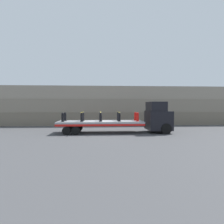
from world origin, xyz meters
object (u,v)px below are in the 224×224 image
at_px(fire_hydrant_black_near_0, 63,117).
at_px(fire_hydrant_black_far_3, 118,116).
at_px(truck_cab, 159,117).
at_px(flatbed_trailer, 97,123).
at_px(fire_hydrant_black_far_1, 83,116).
at_px(fire_hydrant_black_near_1, 82,117).
at_px(fire_hydrant_red_near_4, 138,117).
at_px(fire_hydrant_black_near_3, 119,117).
at_px(fire_hydrant_black_far_2, 101,116).
at_px(fire_hydrant_red_far_4, 135,116).
at_px(fire_hydrant_black_far_0, 65,117).
at_px(fire_hydrant_black_near_2, 101,117).

relative_size(fire_hydrant_black_near_0, fire_hydrant_black_far_3, 1.00).
relative_size(truck_cab, fire_hydrant_black_near_0, 3.53).
bearing_deg(fire_hydrant_black_near_0, flatbed_trailer, 9.82).
bearing_deg(fire_hydrant_black_far_1, fire_hydrant_black_near_1, -90.00).
height_order(fire_hydrant_black_far_1, fire_hydrant_red_near_4, same).
xyz_separation_m(fire_hydrant_black_near_1, fire_hydrant_red_near_4, (5.54, 0.00, 0.00)).
bearing_deg(fire_hydrant_black_far_3, truck_cab, -7.73).
bearing_deg(fire_hydrant_black_far_3, fire_hydrant_black_near_3, -90.00).
xyz_separation_m(fire_hydrant_black_far_2, fire_hydrant_red_far_4, (3.69, 0.00, 0.00)).
relative_size(truck_cab, fire_hydrant_black_near_1, 3.53).
relative_size(flatbed_trailer, fire_hydrant_black_near_3, 9.55).
height_order(flatbed_trailer, fire_hydrant_black_near_0, fire_hydrant_black_near_0).
height_order(truck_cab, fire_hydrant_black_far_0, truck_cab).
bearing_deg(fire_hydrant_black_near_3, flatbed_trailer, 165.96).
distance_m(fire_hydrant_red_near_4, fire_hydrant_red_far_4, 1.13).
relative_size(flatbed_trailer, fire_hydrant_black_near_0, 9.55).
bearing_deg(fire_hydrant_red_near_4, fire_hydrant_black_near_0, 180.00).
bearing_deg(truck_cab, fire_hydrant_black_far_3, 172.27).
height_order(flatbed_trailer, fire_hydrant_red_near_4, fire_hydrant_red_near_4).
height_order(truck_cab, fire_hydrant_black_far_3, truck_cab).
bearing_deg(fire_hydrant_black_far_3, fire_hydrant_black_near_1, -162.94).
distance_m(fire_hydrant_black_far_0, fire_hydrant_black_far_2, 3.69).
xyz_separation_m(fire_hydrant_black_near_0, fire_hydrant_red_far_4, (7.39, 1.13, 0.00)).
bearing_deg(fire_hydrant_black_near_3, truck_cab, 7.73).
bearing_deg(fire_hydrant_black_near_0, truck_cab, 3.34).
distance_m(truck_cab, fire_hydrant_red_near_4, 2.40).
height_order(fire_hydrant_black_far_0, fire_hydrant_black_far_1, same).
bearing_deg(fire_hydrant_black_near_3, fire_hydrant_black_near_2, 180.00).
relative_size(fire_hydrant_black_far_0, fire_hydrant_black_near_2, 1.00).
height_order(fire_hydrant_black_far_0, fire_hydrant_black_near_3, same).
relative_size(flatbed_trailer, fire_hydrant_black_far_3, 9.55).
height_order(fire_hydrant_black_far_1, fire_hydrant_black_far_3, same).
bearing_deg(fire_hydrant_black_near_2, fire_hydrant_black_far_2, 90.00).
height_order(fire_hydrant_black_near_1, fire_hydrant_black_near_2, same).
bearing_deg(fire_hydrant_red_far_4, flatbed_trailer, -172.15).
xyz_separation_m(truck_cab, fire_hydrant_black_near_1, (-7.87, -0.57, 0.07)).
bearing_deg(fire_hydrant_black_far_0, fire_hydrant_black_far_2, 0.00).
bearing_deg(truck_cab, fire_hydrant_black_near_2, -174.63).
distance_m(flatbed_trailer, fire_hydrant_black_far_1, 1.67).
distance_m(fire_hydrant_black_far_2, fire_hydrant_black_near_3, 2.17).
relative_size(fire_hydrant_black_far_1, fire_hydrant_black_near_3, 1.00).
distance_m(truck_cab, fire_hydrant_black_far_2, 6.05).
relative_size(fire_hydrant_black_far_0, fire_hydrant_black_near_1, 1.00).
relative_size(truck_cab, fire_hydrant_black_far_3, 3.53).
bearing_deg(fire_hydrant_black_near_1, fire_hydrant_red_far_4, 11.56).
relative_size(fire_hydrant_black_far_3, fire_hydrant_red_near_4, 1.00).
height_order(flatbed_trailer, fire_hydrant_black_far_1, fire_hydrant_black_far_1).
height_order(flatbed_trailer, fire_hydrant_black_near_1, fire_hydrant_black_near_1).
bearing_deg(flatbed_trailer, fire_hydrant_black_far_0, 170.18).
height_order(fire_hydrant_black_near_0, fire_hydrant_black_near_2, same).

